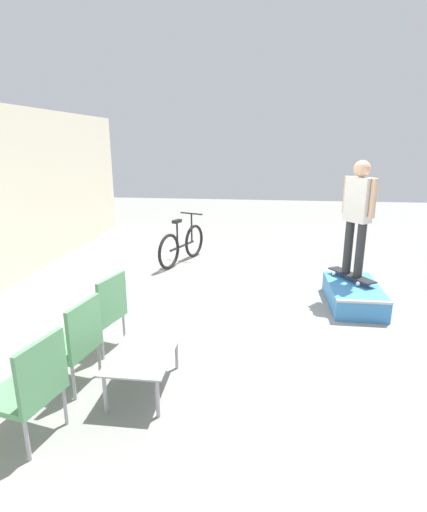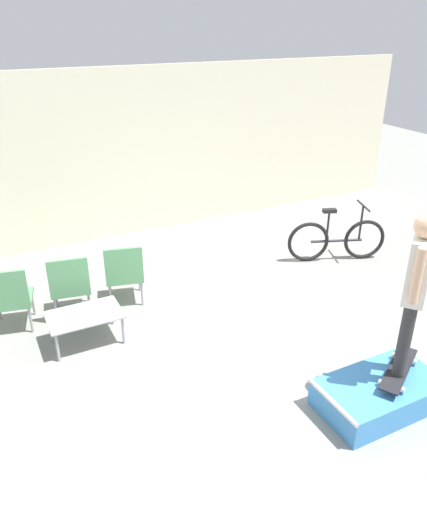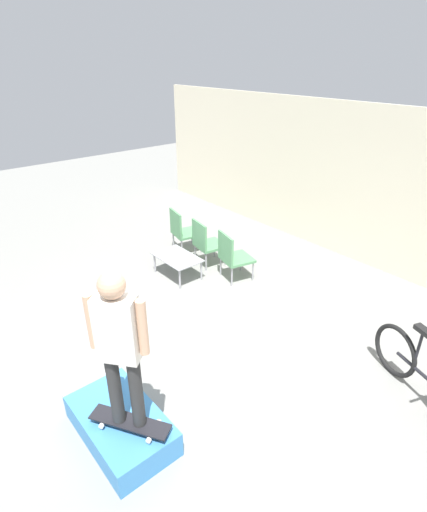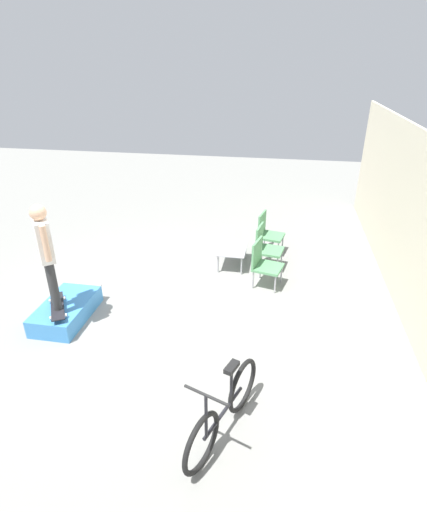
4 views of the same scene
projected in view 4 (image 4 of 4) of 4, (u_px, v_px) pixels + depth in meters
ground_plane at (158, 300)px, 7.40m from camera, size 24.00×24.00×0.00m
house_wall_back at (425, 244)px, 6.06m from camera, size 12.00×0.06×3.00m
skate_ramp_box at (67, 310)px, 6.84m from camera, size 1.31×0.74×0.34m
skateboard_on_ramp at (57, 306)px, 6.52m from camera, size 0.84×0.62×0.07m
person_skater at (45, 249)px, 6.06m from camera, size 0.46×0.39×1.73m
coffee_table at (232, 249)px, 8.52m from camera, size 0.91×0.59×0.41m
patio_chair_left at (268, 232)px, 9.04m from camera, size 0.62×0.62×0.92m
patio_chair_center at (266, 246)px, 8.37m from camera, size 0.60×0.60×0.92m
patio_chair_right at (263, 262)px, 7.70m from camera, size 0.63×0.63×0.92m
bicycle at (224, 411)px, 4.63m from camera, size 1.58×0.71×0.97m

